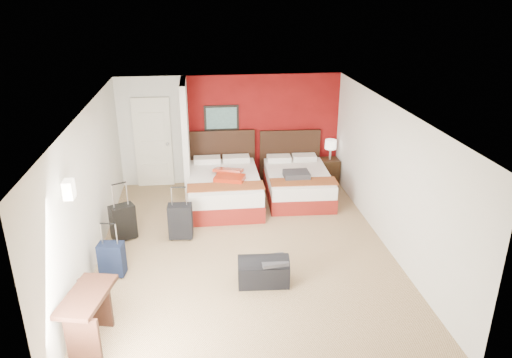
{
  "coord_description": "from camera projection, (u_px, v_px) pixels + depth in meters",
  "views": [
    {
      "loc": [
        -0.69,
        -7.38,
        4.3
      ],
      "look_at": [
        0.29,
        0.8,
        1.0
      ],
      "focal_mm": 33.87,
      "sensor_mm": 36.0,
      "label": 1
    }
  ],
  "objects": [
    {
      "name": "room_walls",
      "position": [
        164.0,
        158.0,
        9.16
      ],
      "size": [
        5.02,
        6.52,
        2.5
      ],
      "color": "silver",
      "rests_on": "ground"
    },
    {
      "name": "jacket_bundle",
      "position": [
        296.0,
        175.0,
        10.08
      ],
      "size": [
        0.53,
        0.42,
        0.13
      ],
      "primitive_type": "cube",
      "rotation": [
        0.0,
        0.0,
        -0.01
      ],
      "color": "#3B3C40",
      "rests_on": "bed_right"
    },
    {
      "name": "entry_door",
      "position": [
        153.0,
        143.0,
        10.85
      ],
      "size": [
        0.82,
        0.06,
        2.05
      ],
      "primitive_type": "cube",
      "color": "silver",
      "rests_on": "ground"
    },
    {
      "name": "partition_wall",
      "position": [
        186.0,
        140.0,
        10.31
      ],
      "size": [
        0.12,
        1.2,
        2.5
      ],
      "primitive_type": "cube",
      "color": "silver",
      "rests_on": "ground"
    },
    {
      "name": "red_suitcase_open",
      "position": [
        229.0,
        175.0,
        9.95
      ],
      "size": [
        0.8,
        0.95,
        0.1
      ],
      "primitive_type": "cube",
      "rotation": [
        0.0,
        0.0,
        -0.31
      ],
      "color": "#B7290F",
      "rests_on": "bed_left"
    },
    {
      "name": "bed_right",
      "position": [
        298.0,
        184.0,
        10.5
      ],
      "size": [
        1.42,
        1.97,
        0.57
      ],
      "primitive_type": "cube",
      "rotation": [
        0.0,
        0.0,
        -0.05
      ],
      "color": "white",
      "rests_on": "ground"
    },
    {
      "name": "bed_left",
      "position": [
        224.0,
        189.0,
        10.17
      ],
      "size": [
        1.49,
        2.12,
        0.63
      ],
      "primitive_type": "cube",
      "rotation": [
        0.0,
        0.0,
        -0.0
      ],
      "color": "white",
      "rests_on": "ground"
    },
    {
      "name": "nightstand",
      "position": [
        329.0,
        171.0,
        11.27
      ],
      "size": [
        0.41,
        0.41,
        0.57
      ],
      "primitive_type": "cube",
      "rotation": [
        0.0,
        0.0,
        0.01
      ],
      "color": "#311F10",
      "rests_on": "ground"
    },
    {
      "name": "table_lamp",
      "position": [
        330.0,
        150.0,
        11.08
      ],
      "size": [
        0.33,
        0.33,
        0.46
      ],
      "primitive_type": "cylinder",
      "rotation": [
        0.0,
        0.0,
        -0.31
      ],
      "color": "silver",
      "rests_on": "nightstand"
    },
    {
      "name": "suitcase_charcoal",
      "position": [
        181.0,
        222.0,
        8.74
      ],
      "size": [
        0.45,
        0.29,
        0.63
      ],
      "primitive_type": "cube",
      "rotation": [
        0.0,
        0.0,
        -0.07
      ],
      "color": "black",
      "rests_on": "ground"
    },
    {
      "name": "jacket_draped",
      "position": [
        274.0,
        260.0,
        7.33
      ],
      "size": [
        0.44,
        0.38,
        0.05
      ],
      "primitive_type": "cube",
      "rotation": [
        0.0,
        0.0,
        0.11
      ],
      "color": "#36363B",
      "rests_on": "duffel_bag"
    },
    {
      "name": "suitcase_navy",
      "position": [
        112.0,
        261.0,
        7.62
      ],
      "size": [
        0.42,
        0.3,
        0.54
      ],
      "primitive_type": "cube",
      "rotation": [
        0.0,
        0.0,
        -0.16
      ],
      "color": "black",
      "rests_on": "ground"
    },
    {
      "name": "red_accent_panel",
      "position": [
        263.0,
        129.0,
        11.07
      ],
      "size": [
        3.5,
        0.04,
        2.5
      ],
      "primitive_type": "cube",
      "color": "maroon",
      "rests_on": "ground"
    },
    {
      "name": "ground",
      "position": [
        245.0,
        249.0,
        8.48
      ],
      "size": [
        6.5,
        6.5,
        0.0
      ],
      "primitive_type": "plane",
      "color": "tan",
      "rests_on": "ground"
    },
    {
      "name": "suitcase_black",
      "position": [
        123.0,
        223.0,
        8.7
      ],
      "size": [
        0.5,
        0.43,
        0.64
      ],
      "primitive_type": "cube",
      "rotation": [
        0.0,
        0.0,
        0.47
      ],
      "color": "black",
      "rests_on": "ground"
    },
    {
      "name": "duffel_bag",
      "position": [
        263.0,
        272.0,
        7.44
      ],
      "size": [
        0.81,
        0.47,
        0.4
      ],
      "primitive_type": "cube",
      "rotation": [
        0.0,
        0.0,
        -0.06
      ],
      "color": "black",
      "rests_on": "ground"
    },
    {
      "name": "desk",
      "position": [
        90.0,
        320.0,
        6.08
      ],
      "size": [
        0.66,
        1.01,
        0.78
      ],
      "primitive_type": "cube",
      "rotation": [
        0.0,
        0.0,
        -0.23
      ],
      "color": "black",
      "rests_on": "ground"
    }
  ]
}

